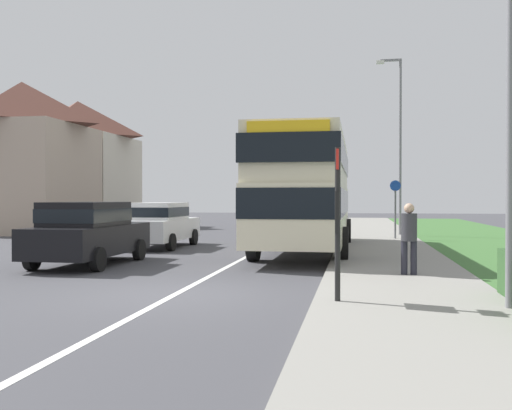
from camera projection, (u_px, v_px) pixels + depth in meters
The scene contains 12 objects.
ground_plane at pixel (177, 294), 10.88m from camera, with size 120.00×120.00×0.00m, color #424247.
lane_marking_centre at pixel (253, 253), 18.76m from camera, with size 0.14×60.00×0.01m, color silver.
pavement_near_side at pixel (390, 261), 16.07m from camera, with size 3.20×68.00×0.12m, color gray.
double_decker_bus at pixel (307, 187), 19.11m from camera, with size 2.80×10.55×3.70m.
parked_car_black at pixel (88, 231), 15.49m from camera, with size 1.93×4.36×1.68m.
parked_car_white at pixel (160, 223), 21.01m from camera, with size 1.87×4.42×1.62m.
pedestrian_at_stop at pixel (409, 235), 12.67m from camera, with size 0.34×0.34×1.67m.
bus_stop_sign at pixel (338, 213), 9.42m from camera, with size 0.09×0.52×2.60m.
cycle_route_sign at pixel (395, 207), 24.09m from camera, with size 0.44×0.08×2.52m.
street_lamp_near at pixel (503, 37), 8.80m from camera, with size 1.14×0.20×7.32m.
street_lamp_mid at pixel (398, 136), 26.62m from camera, with size 1.14×0.20×8.13m.
house_terrace_far_side at pixel (52, 161), 33.39m from camera, with size 6.13×12.21×7.83m.
Camera 1 is at (3.31, -10.44, 1.78)m, focal length 41.01 mm.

